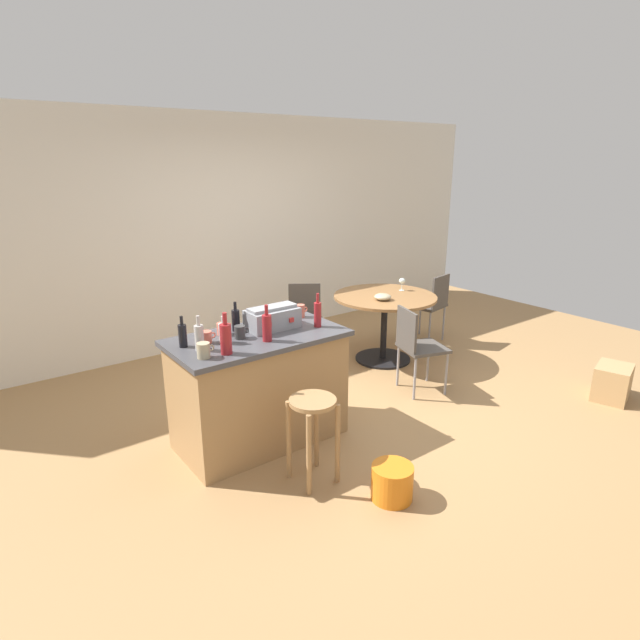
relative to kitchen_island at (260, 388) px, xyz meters
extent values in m
plane|color=#A37A4C|center=(1.05, 0.04, -0.45)|extent=(8.80, 8.80, 0.00)
cube|color=silver|center=(1.05, 2.41, 0.90)|extent=(8.00, 0.10, 2.70)
cube|color=#A37A4C|center=(0.00, 0.00, -0.02)|extent=(1.29, 0.65, 0.86)
cube|color=#424247|center=(0.00, 0.00, 0.43)|extent=(1.35, 0.71, 0.04)
cylinder|color=#A37A4C|center=(0.13, -0.58, -0.15)|extent=(0.04, 0.04, 0.60)
cylinder|color=#A37A4C|center=(-0.11, -0.58, -0.15)|extent=(0.04, 0.04, 0.60)
cylinder|color=#A37A4C|center=(-0.11, -0.82, -0.15)|extent=(0.04, 0.04, 0.60)
cylinder|color=#A37A4C|center=(0.13, -0.82, -0.15)|extent=(0.04, 0.04, 0.60)
cylinder|color=#A37A4C|center=(0.01, -0.70, 0.16)|extent=(0.33, 0.33, 0.03)
cylinder|color=black|center=(2.00, 0.68, -0.44)|extent=(0.62, 0.62, 0.02)
cylinder|color=black|center=(2.00, 0.68, -0.09)|extent=(0.07, 0.07, 0.72)
cylinder|color=olive|center=(2.00, 0.68, 0.29)|extent=(1.13, 1.13, 0.03)
cube|color=#47423D|center=(1.74, -0.14, -0.01)|extent=(0.50, 0.50, 0.03)
cube|color=#47423D|center=(1.56, -0.08, 0.19)|extent=(0.13, 0.35, 0.40)
cylinder|color=gray|center=(1.63, 0.08, -0.24)|extent=(0.02, 0.02, 0.43)
cylinder|color=gray|center=(1.53, -0.25, -0.24)|extent=(0.02, 0.02, 0.43)
cylinder|color=gray|center=(1.85, -0.35, -0.24)|extent=(0.02, 0.02, 0.43)
cylinder|color=gray|center=(1.96, -0.02, -0.24)|extent=(0.02, 0.02, 0.43)
cube|color=#47423D|center=(2.88, 0.85, 0.01)|extent=(0.47, 0.47, 0.03)
cube|color=#47423D|center=(2.91, 0.67, 0.21)|extent=(0.36, 0.09, 0.40)
cylinder|color=gray|center=(2.74, 0.65, -0.23)|extent=(0.02, 0.02, 0.44)
cylinder|color=gray|center=(3.07, 0.72, -0.23)|extent=(0.02, 0.02, 0.44)
cylinder|color=gray|center=(3.01, 1.05, -0.23)|extent=(0.02, 0.02, 0.44)
cylinder|color=gray|center=(2.68, 0.99, -0.23)|extent=(0.02, 0.02, 0.44)
cube|color=#47423D|center=(1.28, 1.18, 0.00)|extent=(0.56, 0.56, 0.03)
cube|color=#47423D|center=(1.38, 1.34, 0.20)|extent=(0.31, 0.22, 0.40)
cylinder|color=gray|center=(1.51, 1.23, -0.23)|extent=(0.02, 0.02, 0.43)
cylinder|color=gray|center=(1.23, 1.42, -0.23)|extent=(0.02, 0.02, 0.43)
cylinder|color=gray|center=(1.04, 1.14, -0.23)|extent=(0.02, 0.02, 0.43)
cylinder|color=gray|center=(1.32, 0.95, -0.23)|extent=(0.02, 0.02, 0.43)
cube|color=gray|center=(0.18, 0.08, 0.53)|extent=(0.41, 0.23, 0.16)
cube|color=gray|center=(0.18, 0.08, 0.62)|extent=(0.39, 0.14, 0.02)
cube|color=red|center=(0.08, -0.04, 0.53)|extent=(0.04, 0.01, 0.04)
cube|color=red|center=(0.29, -0.04, 0.53)|extent=(0.04, 0.01, 0.04)
cylinder|color=#B7B2AD|center=(-0.28, 0.00, 0.52)|extent=(0.08, 0.08, 0.15)
cylinder|color=#B7B2AD|center=(-0.28, 0.00, 0.62)|extent=(0.03, 0.03, 0.06)
cylinder|color=#B7B2AD|center=(-0.49, -0.03, 0.54)|extent=(0.07, 0.07, 0.18)
cylinder|color=#B7B2AD|center=(-0.49, -0.03, 0.66)|extent=(0.03, 0.03, 0.07)
cylinder|color=black|center=(-0.08, 0.20, 0.53)|extent=(0.06, 0.06, 0.17)
cylinder|color=black|center=(-0.08, 0.20, 0.65)|extent=(0.02, 0.02, 0.07)
cylinder|color=maroon|center=(0.00, -0.15, 0.55)|extent=(0.07, 0.07, 0.20)
cylinder|color=maroon|center=(0.00, -0.15, 0.68)|extent=(0.03, 0.03, 0.08)
cylinder|color=black|center=(-0.55, 0.10, 0.53)|extent=(0.06, 0.06, 0.17)
cylinder|color=black|center=(-0.55, 0.10, 0.64)|extent=(0.02, 0.02, 0.06)
cylinder|color=maroon|center=(-0.37, -0.21, 0.55)|extent=(0.08, 0.08, 0.21)
cylinder|color=maroon|center=(-0.37, -0.21, 0.70)|extent=(0.03, 0.03, 0.08)
cylinder|color=maroon|center=(0.50, -0.10, 0.55)|extent=(0.06, 0.06, 0.20)
cylinder|color=maroon|center=(0.50, -0.10, 0.68)|extent=(0.02, 0.02, 0.08)
cylinder|color=#383838|center=(-0.14, 0.02, 0.50)|extent=(0.08, 0.08, 0.10)
torus|color=#383838|center=(-0.09, 0.02, 0.50)|extent=(0.05, 0.01, 0.05)
cylinder|color=tan|center=(-0.53, -0.19, 0.50)|extent=(0.09, 0.09, 0.11)
torus|color=tan|center=(-0.47, -0.19, 0.50)|extent=(0.05, 0.01, 0.05)
cylinder|color=#DB6651|center=(-0.38, 0.08, 0.49)|extent=(0.08, 0.08, 0.09)
torus|color=#DB6651|center=(-0.33, 0.08, 0.49)|extent=(0.05, 0.01, 0.05)
cylinder|color=#DB6651|center=(0.54, 0.19, 0.50)|extent=(0.07, 0.07, 0.11)
torus|color=#DB6651|center=(0.59, 0.19, 0.51)|extent=(0.05, 0.01, 0.05)
cylinder|color=#DB6651|center=(-0.21, 0.18, 0.49)|extent=(0.08, 0.08, 0.09)
torus|color=#DB6651|center=(-0.15, 0.18, 0.50)|extent=(0.05, 0.01, 0.05)
cylinder|color=silver|center=(2.31, 0.73, 0.31)|extent=(0.06, 0.06, 0.00)
cylinder|color=silver|center=(2.31, 0.73, 0.35)|extent=(0.01, 0.01, 0.08)
ellipsoid|color=silver|center=(2.31, 0.73, 0.42)|extent=(0.07, 0.07, 0.06)
ellipsoid|color=tan|center=(1.85, 0.56, 0.34)|extent=(0.18, 0.18, 0.07)
cube|color=tan|center=(3.05, -1.35, -0.29)|extent=(0.44, 0.39, 0.33)
cylinder|color=orange|center=(0.31, -1.19, -0.33)|extent=(0.28, 0.28, 0.24)
camera|label=1|loc=(-1.86, -3.28, 1.74)|focal=29.02mm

